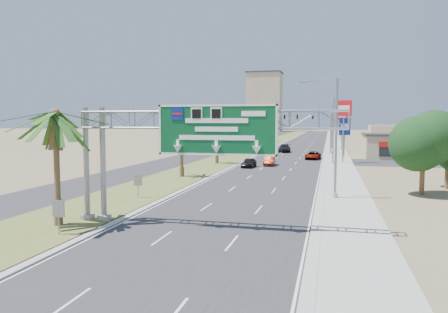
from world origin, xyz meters
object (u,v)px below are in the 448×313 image
palm_near (55,114)px  car_far (284,148)px  pole_sign_red_near (344,112)px  pole_sign_blue (345,128)px  car_right_lane (313,156)px  store_building (419,147)px  signal_mast (320,129)px  pole_sign_red_far (342,119)px  sign_gantry (193,129)px  car_mid_lane (269,161)px  car_left_lane (249,163)px

palm_near → car_far: size_ratio=1.51×
pole_sign_red_near → pole_sign_blue: pole_sign_red_near is taller
pole_sign_blue → pole_sign_red_near: bearing=-92.8°
car_right_lane → car_far: size_ratio=0.85×
palm_near → store_building: (31.20, 58.00, -4.93)m
signal_mast → pole_sign_red_far: 11.13m
sign_gantry → pole_sign_red_far: size_ratio=1.95×
car_far → pole_sign_red_far: size_ratio=0.64×
store_building → pole_sign_blue: 12.90m
pole_sign_red_far → signal_mast: bearing=-113.3°
car_mid_lane → pole_sign_red_far: (11.00, 34.32, 6.13)m
store_building → car_far: bearing=160.4°
pole_sign_red_near → pole_sign_blue: bearing=87.2°
signal_mast → pole_sign_red_near: size_ratio=1.05×
car_mid_lane → pole_sign_blue: pole_sign_blue is taller
car_left_lane → pole_sign_blue: 25.21m
palm_near → signal_mast: size_ratio=0.81×
pole_sign_red_near → car_left_lane: bearing=-142.5°
car_left_lane → car_far: size_ratio=0.71×
pole_sign_blue → signal_mast: bearing=122.7°
store_building → car_far: (-24.02, 8.57, -1.20)m
palm_near → pole_sign_red_far: 76.36m
car_left_lane → pole_sign_red_far: pole_sign_red_far is taller
palm_near → store_building: palm_near is taller
palm_near → pole_sign_blue: palm_near is taller
palm_near → car_right_lane: 53.34m
car_left_lane → car_far: (1.90, 30.23, 0.14)m
store_building → pole_sign_red_near: 18.45m
palm_near → signal_mast: bearing=77.3°
pole_sign_red_far → pole_sign_red_near: bearing=-91.0°
signal_mast → store_building: (16.83, -5.97, -2.85)m
sign_gantry → palm_near: palm_near is taller
pole_sign_red_near → car_far: bearing=118.5°
sign_gantry → pole_sign_red_near: size_ratio=1.71×
sign_gantry → pole_sign_blue: bearing=79.1°
pole_sign_red_far → car_far: bearing=-147.1°
pole_sign_red_far → pole_sign_blue: bearing=-89.9°
store_building → pole_sign_red_far: 20.89m
car_left_lane → pole_sign_red_near: (12.92, 9.91, 7.11)m
sign_gantry → signal_mast: (6.23, 62.05, -1.21)m
pole_sign_blue → car_far: bearing=140.9°
car_mid_lane → pole_sign_red_near: size_ratio=0.42×
palm_near → pole_sign_red_far: pole_sign_red_far is taller
car_mid_lane → car_right_lane: (5.79, 11.51, -0.02)m
car_left_lane → sign_gantry: bearing=-81.0°
car_left_lane → pole_sign_red_far: (13.42, 37.69, 6.14)m
car_right_lane → pole_sign_red_far: (5.21, 22.82, 6.15)m
store_building → pole_sign_red_near: bearing=-137.9°
palm_near → car_left_lane: palm_near is taller
store_building → car_mid_lane: store_building is taller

